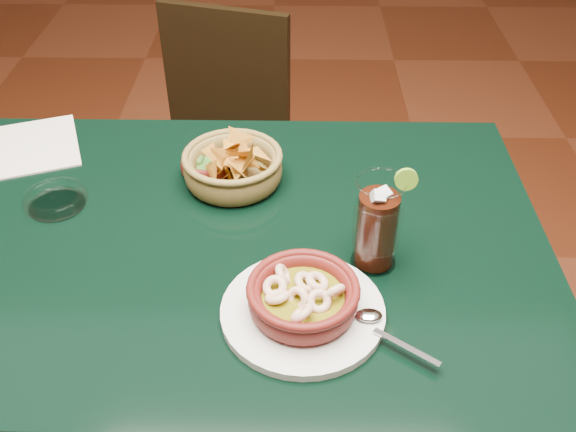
{
  "coord_description": "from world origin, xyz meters",
  "views": [
    {
      "loc": [
        0.15,
        -0.87,
        1.49
      ],
      "look_at": [
        0.14,
        -0.02,
        0.81
      ],
      "focal_mm": 40.0,
      "sensor_mm": 36.0,
      "label": 1
    }
  ],
  "objects_px": {
    "dining_table": "(214,274)",
    "chip_basket": "(233,166)",
    "cola_drink": "(377,224)",
    "shrimp_plate": "(303,301)",
    "dining_chair": "(216,151)"
  },
  "relations": [
    {
      "from": "dining_chair",
      "to": "cola_drink",
      "type": "distance_m",
      "value": 0.93
    },
    {
      "from": "shrimp_plate",
      "to": "cola_drink",
      "type": "xyz_separation_m",
      "value": [
        0.12,
        0.12,
        0.05
      ]
    },
    {
      "from": "cola_drink",
      "to": "shrimp_plate",
      "type": "bearing_deg",
      "value": -134.05
    },
    {
      "from": "dining_table",
      "to": "dining_chair",
      "type": "relative_size",
      "value": 1.4
    },
    {
      "from": "shrimp_plate",
      "to": "chip_basket",
      "type": "relative_size",
      "value": 1.42
    },
    {
      "from": "dining_chair",
      "to": "shrimp_plate",
      "type": "distance_m",
      "value": 0.98
    },
    {
      "from": "dining_table",
      "to": "dining_chair",
      "type": "height_order",
      "value": "dining_chair"
    },
    {
      "from": "shrimp_plate",
      "to": "cola_drink",
      "type": "bearing_deg",
      "value": 45.95
    },
    {
      "from": "dining_table",
      "to": "chip_basket",
      "type": "relative_size",
      "value": 5.29
    },
    {
      "from": "shrimp_plate",
      "to": "chip_basket",
      "type": "height_order",
      "value": "chip_basket"
    },
    {
      "from": "dining_table",
      "to": "dining_chair",
      "type": "xyz_separation_m",
      "value": [
        -0.08,
        0.7,
        -0.18
      ]
    },
    {
      "from": "shrimp_plate",
      "to": "chip_basket",
      "type": "distance_m",
      "value": 0.38
    },
    {
      "from": "dining_table",
      "to": "cola_drink",
      "type": "distance_m",
      "value": 0.34
    },
    {
      "from": "chip_basket",
      "to": "dining_table",
      "type": "bearing_deg",
      "value": -100.55
    },
    {
      "from": "chip_basket",
      "to": "cola_drink",
      "type": "bearing_deg",
      "value": -41.87
    }
  ]
}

